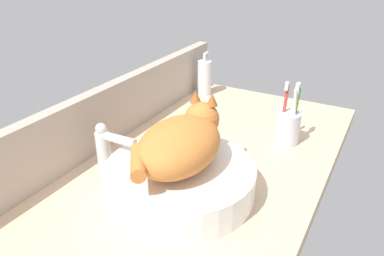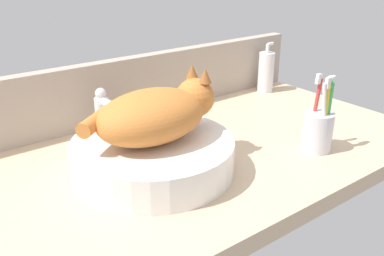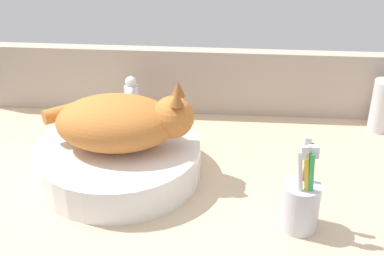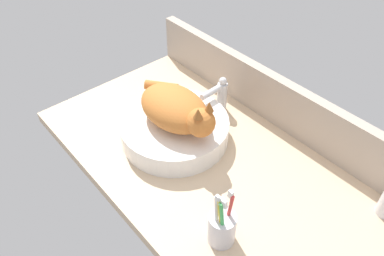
{
  "view_description": "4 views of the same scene",
  "coord_description": "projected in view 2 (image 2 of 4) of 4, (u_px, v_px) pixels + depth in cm",
  "views": [
    {
      "loc": [
        -77.82,
        -39.84,
        53.46
      ],
      "look_at": [
        -1.08,
        2.66,
        10.0
      ],
      "focal_mm": 35.0,
      "sensor_mm": 36.0,
      "label": 1
    },
    {
      "loc": [
        -58.64,
        -73.13,
        45.37
      ],
      "look_at": [
        -4.39,
        -1.59,
        7.3
      ],
      "focal_mm": 40.0,
      "sensor_mm": 36.0,
      "label": 2
    },
    {
      "loc": [
        7.79,
        -97.57,
        65.55
      ],
      "look_at": [
        0.27,
        1.6,
        10.31
      ],
      "focal_mm": 50.0,
      "sensor_mm": 36.0,
      "label": 3
    },
    {
      "loc": [
        56.31,
        -56.44,
        86.52
      ],
      "look_at": [
        -5.85,
        -2.7,
        11.31
      ],
      "focal_mm": 35.0,
      "sensor_mm": 36.0,
      "label": 4
    }
  ],
  "objects": [
    {
      "name": "backsplash_panel",
      "position": [
        138.0,
        86.0,
        1.22
      ],
      "size": [
        115.04,
        3.6,
        17.33
      ],
      "primitive_type": "cube",
      "color": "#AD9E8E",
      "rests_on": "ground_plane"
    },
    {
      "name": "faucet",
      "position": [
        104.0,
        113.0,
        1.06
      ],
      "size": [
        3.6,
        11.84,
        13.6
      ],
      "color": "silver",
      "rests_on": "ground_plane"
    },
    {
      "name": "sink_basin",
      "position": [
        153.0,
        156.0,
        0.93
      ],
      "size": [
        35.23,
        35.23,
        7.37
      ],
      "primitive_type": "cylinder",
      "color": "white",
      "rests_on": "ground_plane"
    },
    {
      "name": "cat",
      "position": [
        157.0,
        114.0,
        0.9
      ],
      "size": [
        32.41,
        18.08,
        14.0
      ],
      "color": "#CC7533",
      "rests_on": "sink_basin"
    },
    {
      "name": "ground_plane",
      "position": [
        202.0,
        157.0,
        1.05
      ],
      "size": [
        115.04,
        63.12,
        4.0
      ],
      "primitive_type": "cube",
      "color": "#D1B28E"
    },
    {
      "name": "soap_dispenser",
      "position": [
        266.0,
        72.0,
        1.43
      ],
      "size": [
        5.22,
        5.22,
        16.58
      ],
      "color": "silver",
      "rests_on": "ground_plane"
    },
    {
      "name": "toothbrush_cup",
      "position": [
        318.0,
        129.0,
        1.02
      ],
      "size": [
        7.12,
        7.12,
        18.68
      ],
      "color": "silver",
      "rests_on": "ground_plane"
    }
  ]
}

